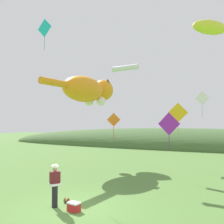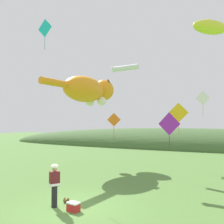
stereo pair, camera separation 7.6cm
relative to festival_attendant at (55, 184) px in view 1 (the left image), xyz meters
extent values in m
plane|color=#517A38|center=(0.74, 0.19, -0.95)|extent=(120.00, 120.00, 0.00)
ellipsoid|color=#426033|center=(0.74, 27.79, -0.95)|extent=(60.21, 10.62, 5.43)
cylinder|color=black|center=(0.00, 0.00, -0.51)|extent=(0.24, 0.24, 0.88)
cube|color=#59191E|center=(0.00, 0.00, 0.23)|extent=(0.42, 0.47, 0.60)
cube|color=white|center=(0.00, 0.00, -0.01)|extent=(0.45, 0.49, 0.10)
sphere|color=tan|center=(0.00, 0.00, 0.64)|extent=(0.20, 0.20, 0.20)
cylinder|color=silver|center=(0.00, 0.00, 0.73)|extent=(0.30, 0.30, 0.09)
cylinder|color=silver|center=(0.00, 0.00, 0.79)|extent=(0.20, 0.20, 0.07)
cylinder|color=olive|center=(0.13, 0.68, -0.85)|extent=(0.16, 0.16, 0.16)
cylinder|color=brown|center=(0.05, 0.68, -0.85)|extent=(0.01, 0.21, 0.21)
cylinder|color=brown|center=(0.21, 0.68, -0.85)|extent=(0.01, 0.21, 0.21)
cube|color=red|center=(1.00, -0.09, -0.80)|extent=(0.53, 0.40, 0.30)
cube|color=white|center=(1.00, -0.09, -0.62)|extent=(0.54, 0.41, 0.06)
ellipsoid|color=orange|center=(-3.96, 8.97, 5.31)|extent=(2.96, 4.74, 2.12)
ellipsoid|color=white|center=(-3.92, 9.18, 4.93)|extent=(1.69, 3.05, 1.16)
sphere|color=orange|center=(-3.55, 11.68, 5.52)|extent=(1.90, 1.90, 1.90)
cone|color=#55330A|center=(-4.07, 11.76, 6.21)|extent=(0.77, 0.77, 0.63)
cone|color=#55330A|center=(-3.03, 11.61, 6.21)|extent=(0.77, 0.77, 0.63)
sphere|color=white|center=(-4.36, 10.60, 4.41)|extent=(0.76, 0.76, 0.76)
sphere|color=white|center=(-3.09, 10.41, 4.41)|extent=(0.76, 0.76, 0.76)
cylinder|color=orange|center=(-4.46, 5.62, 5.42)|extent=(0.85, 2.38, 0.51)
ellipsoid|color=yellow|center=(5.89, 6.07, 7.88)|extent=(2.20, 2.09, 0.78)
cone|color=yellow|center=(5.84, 6.02, 8.21)|extent=(0.51, 0.51, 0.36)
sphere|color=black|center=(5.18, 5.79, 7.95)|extent=(0.18, 0.18, 0.18)
cylinder|color=white|center=(0.28, 7.49, 6.40)|extent=(1.97, 0.57, 0.36)
torus|color=white|center=(-0.69, 7.60, 6.40)|extent=(0.11, 0.44, 0.44)
cube|color=#19BFBF|center=(-5.16, 5.47, 9.38)|extent=(1.34, 0.17, 1.35)
cylinder|color=black|center=(-5.16, 5.48, 9.38)|extent=(0.90, 0.12, 0.02)
cube|color=#118585|center=(-5.16, 5.47, 8.26)|extent=(0.03, 0.01, 0.90)
cube|color=purple|center=(3.25, 7.64, 2.49)|extent=(1.49, 0.31, 1.51)
cylinder|color=black|center=(3.25, 7.65, 2.49)|extent=(1.00, 0.21, 0.02)
cube|color=#6B1A7C|center=(3.25, 7.64, 1.29)|extent=(0.03, 0.01, 0.90)
cube|color=orange|center=(-0.44, 7.09, 2.77)|extent=(0.89, 0.33, 0.94)
cylinder|color=black|center=(-0.44, 7.10, 2.77)|extent=(0.60, 0.23, 0.02)
cube|color=#A95011|center=(-0.44, 7.09, 1.85)|extent=(0.03, 0.02, 0.90)
cube|color=white|center=(4.90, 13.07, 4.57)|extent=(1.15, 0.43, 1.22)
cylinder|color=black|center=(4.90, 13.09, 4.57)|extent=(0.77, 0.30, 0.02)
cube|color=#A9A9A9|center=(4.90, 13.07, 3.52)|extent=(0.03, 0.02, 0.90)
cube|color=yellow|center=(3.21, 11.43, 3.36)|extent=(1.52, 0.35, 1.56)
cylinder|color=black|center=(3.21, 11.45, 3.36)|extent=(1.02, 0.24, 0.02)
cube|color=#A98511|center=(3.21, 11.43, 2.13)|extent=(0.03, 0.01, 0.90)
camera|label=1|loc=(6.52, -8.64, 2.59)|focal=40.00mm
camera|label=2|loc=(6.59, -8.61, 2.59)|focal=40.00mm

